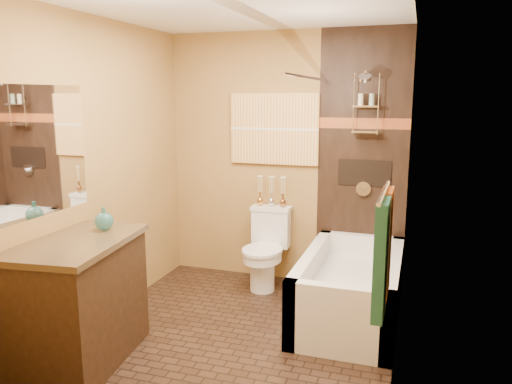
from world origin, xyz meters
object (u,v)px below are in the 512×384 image
at_px(vanity, 80,301).
at_px(sunset_painting, 274,129).
at_px(toilet, 266,248).
at_px(bathtub, 350,293).

bearing_deg(vanity, sunset_painting, 61.26).
bearing_deg(sunset_painting, vanity, -112.07).
distance_m(toilet, vanity, 1.96).
bearing_deg(bathtub, toilet, 152.63).
xyz_separation_m(sunset_painting, toilet, (-0.00, -0.26, -1.16)).
relative_size(sunset_painting, vanity, 0.83).
relative_size(toilet, vanity, 0.72).
xyz_separation_m(bathtub, toilet, (-0.90, 0.46, 0.17)).
bearing_deg(toilet, bathtub, -29.03).
xyz_separation_m(bathtub, vanity, (-1.72, -1.32, 0.23)).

